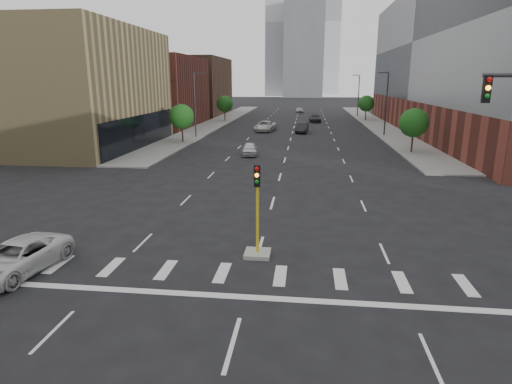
% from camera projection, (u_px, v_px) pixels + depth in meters
% --- Properties ---
extents(sidewalk_left_far, '(5.00, 92.00, 0.15)m').
position_uv_depth(sidewalk_left_far, '(219.00, 121.00, 84.25)').
color(sidewalk_left_far, gray).
rests_on(sidewalk_left_far, ground).
extents(sidewalk_right_far, '(5.00, 92.00, 0.15)m').
position_uv_depth(sidewalk_right_far, '(375.00, 123.00, 80.89)').
color(sidewalk_right_far, gray).
rests_on(sidewalk_right_far, ground).
extents(building_left_mid, '(20.00, 24.00, 14.00)m').
position_uv_depth(building_left_mid, '(59.00, 89.00, 51.24)').
color(building_left_mid, '#9E8A59').
rests_on(building_left_mid, ground).
extents(building_left_far_a, '(20.00, 22.00, 12.00)m').
position_uv_depth(building_left_far_a, '(141.00, 91.00, 76.47)').
color(building_left_far_a, brown).
rests_on(building_left_far_a, ground).
extents(building_left_far_b, '(20.00, 24.00, 13.00)m').
position_uv_depth(building_left_far_b, '(182.00, 86.00, 101.31)').
color(building_left_far_b, brown).
rests_on(building_left_far_b, ground).
extents(building_right_main, '(24.00, 70.00, 22.00)m').
position_uv_depth(building_right_main, '(495.00, 59.00, 63.03)').
color(building_right_main, brown).
rests_on(building_right_main, ground).
extents(tower_left, '(22.00, 22.00, 70.00)m').
position_uv_depth(tower_left, '(289.00, 24.00, 214.81)').
color(tower_left, '#B2B7BC').
rests_on(tower_left, ground).
extents(tower_right, '(20.00, 20.00, 80.00)m').
position_uv_depth(tower_right, '(323.00, 23.00, 249.93)').
color(tower_right, '#B2B7BC').
rests_on(tower_right, ground).
extents(tower_mid, '(18.00, 18.00, 44.00)m').
position_uv_depth(tower_mid, '(304.00, 49.00, 198.01)').
color(tower_mid, slate).
rests_on(tower_mid, ground).
extents(median_traffic_signal, '(1.20, 1.20, 4.40)m').
position_uv_depth(median_traffic_signal, '(257.00, 237.00, 19.88)').
color(median_traffic_signal, '#999993').
rests_on(median_traffic_signal, ground).
extents(streetlight_right_a, '(1.60, 0.22, 9.07)m').
position_uv_depth(streetlight_right_a, '(386.00, 101.00, 61.56)').
color(streetlight_right_a, '#2D2D30').
rests_on(streetlight_right_a, ground).
extents(streetlight_right_b, '(1.60, 0.22, 9.07)m').
position_uv_depth(streetlight_right_b, '(358.00, 94.00, 95.18)').
color(streetlight_right_b, '#2D2D30').
rests_on(streetlight_right_b, ground).
extents(streetlight_left, '(1.60, 0.22, 9.07)m').
position_uv_depth(streetlight_left, '(195.00, 102.00, 59.77)').
color(streetlight_left, '#2D2D30').
rests_on(streetlight_left, ground).
extents(tree_left_near, '(3.20, 3.20, 4.85)m').
position_uv_depth(tree_left_near, '(182.00, 117.00, 55.44)').
color(tree_left_near, '#382619').
rests_on(tree_left_near, ground).
extents(tree_left_far, '(3.20, 3.20, 4.85)m').
position_uv_depth(tree_left_far, '(225.00, 104.00, 84.26)').
color(tree_left_far, '#382619').
rests_on(tree_left_far, ground).
extents(tree_right_near, '(3.20, 3.20, 4.85)m').
position_uv_depth(tree_right_near, '(414.00, 123.00, 47.50)').
color(tree_right_near, '#382619').
rests_on(tree_right_near, ground).
extents(tree_right_far, '(3.20, 3.20, 4.85)m').
position_uv_depth(tree_right_far, '(366.00, 104.00, 85.92)').
color(tree_right_far, '#382619').
rests_on(tree_right_far, ground).
extents(car_near_left, '(1.95, 4.11, 1.36)m').
position_uv_depth(car_near_left, '(250.00, 149.00, 46.88)').
color(car_near_left, silver).
rests_on(car_near_left, ground).
extents(car_mid_right, '(2.09, 4.90, 1.57)m').
position_uv_depth(car_mid_right, '(302.00, 128.00, 66.65)').
color(car_mid_right, '#222228').
rests_on(car_mid_right, ground).
extents(car_far_left, '(3.45, 6.16, 1.63)m').
position_uv_depth(car_far_left, '(265.00, 126.00, 68.52)').
color(car_far_left, silver).
rests_on(car_far_left, ground).
extents(car_deep_right, '(2.36, 5.34, 1.52)m').
position_uv_depth(car_deep_right, '(315.00, 118.00, 83.33)').
color(car_deep_right, '#222227').
rests_on(car_deep_right, ground).
extents(car_distant, '(2.07, 4.13, 1.35)m').
position_uv_depth(car_distant, '(300.00, 110.00, 107.28)').
color(car_distant, '#ACACB1').
rests_on(car_distant, ground).
extents(parked_minivan, '(2.99, 5.29, 1.39)m').
position_uv_depth(parked_minivan, '(17.00, 257.00, 18.22)').
color(parked_minivan, silver).
rests_on(parked_minivan, ground).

